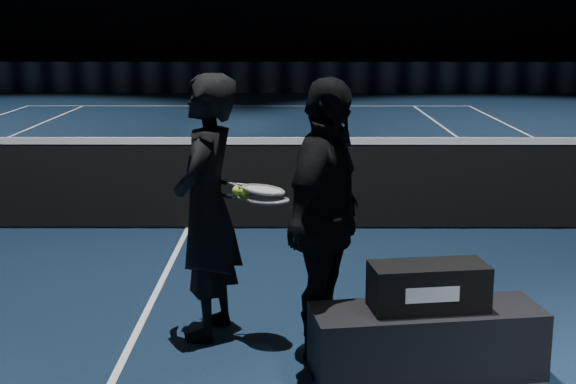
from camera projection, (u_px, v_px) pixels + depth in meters
name	position (u px, v px, depth m)	size (l,w,h in m)	color
floor	(188.00, 228.00, 8.29)	(36.00, 36.00, 0.00)	black
court_lines	(188.00, 228.00, 8.29)	(10.98, 23.78, 0.01)	white
net_mesh	(187.00, 186.00, 8.20)	(12.80, 0.02, 0.86)	black
net_tape	(186.00, 141.00, 8.10)	(12.80, 0.03, 0.07)	white
sponsor_backdrop	(255.00, 77.00, 23.35)	(22.00, 0.15, 0.90)	black
player_bench	(426.00, 341.00, 4.86)	(1.39, 0.46, 0.42)	black
racket_bag	(428.00, 286.00, 4.79)	(0.70, 0.30, 0.28)	black
bag_signature	(433.00, 295.00, 4.64)	(0.32, 0.00, 0.09)	white
player_a	(207.00, 208.00, 5.34)	(0.65, 0.43, 1.78)	black
player_b	(326.00, 220.00, 5.00)	(1.04, 0.43, 1.78)	black
racket_lower	(268.00, 200.00, 5.14)	(0.68, 0.22, 0.03)	black
racket_upper	(263.00, 190.00, 5.19)	(0.68, 0.22, 0.03)	black
tennis_balls	(241.00, 189.00, 5.21)	(0.12, 0.10, 0.12)	#B1DB2E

